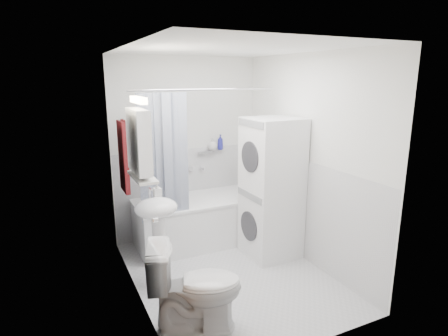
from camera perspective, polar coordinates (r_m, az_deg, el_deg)
name	(u,v)px	position (r m, az deg, el deg)	size (l,w,h in m)	color
floor	(229,274)	(4.33, 0.84, -15.86)	(2.60, 2.60, 0.00)	silver
room_walls	(230,142)	(3.82, 0.91, 3.93)	(2.60, 2.60, 2.60)	white
wainscot	(218,215)	(4.31, -0.88, -7.16)	(1.98, 2.58, 2.58)	white
door	(156,220)	(3.13, -10.39, -7.81)	(0.05, 2.00, 2.00)	brown
bathtub	(197,219)	(4.94, -4.08, -7.72)	(1.59, 0.75, 0.61)	white
tub_spout	(201,168)	(5.13, -3.47, 0.01)	(0.04, 0.04, 0.12)	silver
curtain_rod	(205,89)	(4.31, -2.87, 11.88)	(0.02, 0.02, 1.77)	silver
shower_curtain	(164,158)	(4.23, -9.13, 1.45)	(0.55, 0.02, 1.45)	#15244B
sink	(157,221)	(3.91, -10.16, -8.02)	(0.44, 0.37, 1.04)	white
medicine_cabinet	(139,139)	(3.60, -12.85, 4.26)	(0.13, 0.50, 0.71)	white
shelf	(142,177)	(3.68, -12.32, -1.34)	(0.18, 0.54, 0.03)	silver
shower_caddy	(205,152)	(5.09, -2.94, 2.50)	(0.22, 0.06, 0.02)	silver
towel	(123,155)	(4.27, -15.07, 1.90)	(0.07, 0.33, 0.81)	maroon
washer_dryer	(271,188)	(4.51, 7.21, -3.10)	(0.62, 0.61, 1.68)	white
toilet	(195,287)	(3.35, -4.38, -17.67)	(0.45, 0.80, 0.78)	white
soap_pump	(157,195)	(3.93, -10.10, -4.07)	(0.08, 0.17, 0.08)	gray
shelf_bottle	(146,176)	(3.53, -11.79, -1.16)	(0.07, 0.18, 0.07)	gray
shelf_cup	(139,168)	(3.78, -12.80, 0.01)	(0.10, 0.09, 0.10)	gray
shampoo_a	(212,146)	(5.12, -1.78, 3.44)	(0.13, 0.17, 0.13)	gray
shampoo_b	(220,147)	(5.17, -0.56, 3.27)	(0.08, 0.21, 0.08)	navy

